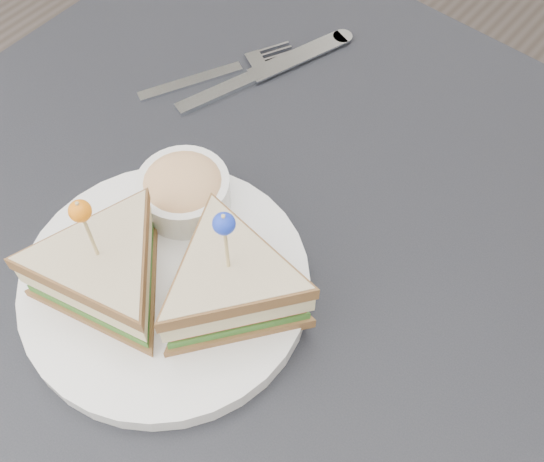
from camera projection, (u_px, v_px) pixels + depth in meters
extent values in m
cube|color=black|center=(257.00, 271.00, 0.63)|extent=(0.80, 0.80, 0.03)
cylinder|color=black|center=(240.00, 135.00, 1.21)|extent=(0.04, 0.04, 0.72)
cylinder|color=white|center=(166.00, 286.00, 0.59)|extent=(0.31, 0.31, 0.01)
cylinder|color=white|center=(165.00, 281.00, 0.59)|extent=(0.31, 0.31, 0.00)
cylinder|color=#DDC37F|center=(89.00, 234.00, 0.50)|extent=(0.00, 0.00, 0.08)
sphere|color=orange|center=(80.00, 211.00, 0.48)|extent=(0.02, 0.02, 0.02)
cylinder|color=#DDC37F|center=(226.00, 246.00, 0.50)|extent=(0.00, 0.00, 0.08)
sphere|color=blue|center=(224.00, 224.00, 0.47)|extent=(0.02, 0.02, 0.02)
cylinder|color=white|center=(185.00, 194.00, 0.62)|extent=(0.10, 0.10, 0.04)
ellipsoid|color=#E0B772|center=(183.00, 185.00, 0.61)|extent=(0.09, 0.09, 0.03)
cube|color=silver|center=(191.00, 82.00, 0.74)|extent=(0.06, 0.11, 0.00)
cube|color=silver|center=(256.00, 60.00, 0.75)|extent=(0.03, 0.03, 0.00)
cube|color=silver|center=(219.00, 92.00, 0.73)|extent=(0.05, 0.10, 0.01)
cube|color=silver|center=(298.00, 56.00, 0.76)|extent=(0.06, 0.12, 0.00)
cylinder|color=silver|center=(343.00, 37.00, 0.77)|extent=(0.03, 0.03, 0.00)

